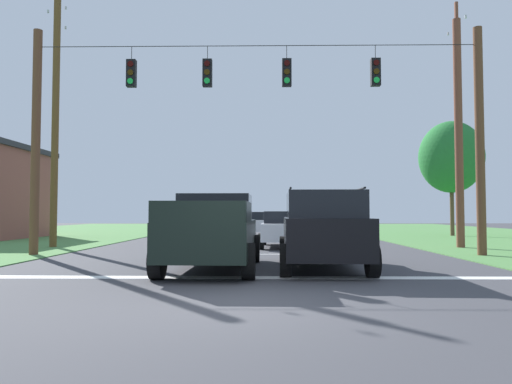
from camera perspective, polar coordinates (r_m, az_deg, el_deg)
The scene contains 13 objects.
ground_plane at distance 7.60m, azimuth -2.29°, elevation -13.55°, with size 120.00×120.00×0.00m, color #3D3D42.
stop_bar_stripe at distance 10.75m, azimuth -1.32°, elevation -10.28°, with size 12.60×0.45×0.01m, color white.
lane_dash_0 at distance 16.71m, azimuth -0.52°, elevation -7.52°, with size 0.15×2.50×0.01m, color white.
lane_dash_1 at distance 24.27m, azimuth -0.07°, elevation -5.97°, with size 0.15×2.50×0.01m, color white.
lane_dash_2 at distance 30.95m, azimuth 0.14°, elevation -5.24°, with size 0.15×2.50×0.01m, color white.
overhead_signal_span at distance 16.35m, azimuth -0.12°, elevation 7.73°, with size 15.57×0.31×7.85m.
pickup_truck at distance 12.31m, azimuth -5.13°, elevation -4.80°, with size 2.36×5.43×1.95m.
suv_black at distance 12.40m, azimuth 8.01°, elevation -4.33°, with size 2.34×4.86×2.05m.
distant_car_crossing_white at distance 20.28m, azimuth 3.35°, elevation -4.42°, with size 2.15×4.36×1.52m.
distant_car_oncoming at distance 30.00m, azimuth -0.58°, elevation -3.82°, with size 2.08×4.33×1.52m.
utility_pole_mid_right at distance 21.62m, azimuth 23.29°, elevation 7.01°, with size 0.33×1.89×10.39m.
utility_pole_near_left at distance 22.02m, azimuth -23.08°, elevation 8.92°, with size 0.29×1.78×11.56m.
tree_roadside_right at distance 32.40m, azimuth 22.51°, elevation 3.91°, with size 3.96×3.96×7.28m.
Camera 1 is at (0.41, -7.45, 1.45)m, focal length 33.09 mm.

